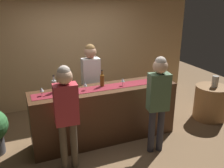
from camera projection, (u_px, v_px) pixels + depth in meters
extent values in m
plane|color=brown|center=(105.00, 138.00, 4.66)|extent=(10.00, 10.00, 0.00)
cube|color=tan|center=(76.00, 45.00, 5.83)|extent=(6.00, 0.12, 2.90)
cube|color=#472B19|center=(105.00, 114.00, 4.49)|extent=(2.63, 0.60, 1.02)
cube|color=maroon|center=(105.00, 87.00, 4.32)|extent=(2.50, 0.28, 0.01)
cylinder|color=brown|center=(102.00, 81.00, 4.35)|extent=(0.07, 0.07, 0.21)
cylinder|color=brown|center=(102.00, 73.00, 4.30)|extent=(0.03, 0.03, 0.08)
cylinder|color=black|center=(102.00, 71.00, 4.29)|extent=(0.03, 0.03, 0.02)
cylinder|color=#B2C6C1|center=(54.00, 87.00, 4.07)|extent=(0.07, 0.07, 0.21)
cylinder|color=#B2C6C1|center=(54.00, 78.00, 4.02)|extent=(0.03, 0.03, 0.08)
cylinder|color=black|center=(53.00, 76.00, 4.00)|extent=(0.03, 0.03, 0.02)
cylinder|color=silver|center=(85.00, 90.00, 4.20)|extent=(0.06, 0.06, 0.00)
cylinder|color=silver|center=(85.00, 88.00, 4.19)|extent=(0.01, 0.01, 0.08)
cone|color=silver|center=(85.00, 84.00, 4.16)|extent=(0.07, 0.07, 0.06)
cylinder|color=silver|center=(123.00, 86.00, 4.41)|extent=(0.06, 0.06, 0.00)
cylinder|color=silver|center=(123.00, 84.00, 4.40)|extent=(0.01, 0.01, 0.08)
cone|color=silver|center=(123.00, 80.00, 4.37)|extent=(0.07, 0.07, 0.06)
cylinder|color=silver|center=(42.00, 96.00, 3.96)|extent=(0.06, 0.06, 0.00)
cylinder|color=silver|center=(42.00, 93.00, 3.95)|extent=(0.01, 0.01, 0.08)
cone|color=silver|center=(42.00, 89.00, 3.93)|extent=(0.07, 0.07, 0.06)
cylinder|color=#26262B|center=(96.00, 107.00, 5.04)|extent=(0.11, 0.11, 0.79)
cylinder|color=#26262B|center=(88.00, 108.00, 4.98)|extent=(0.11, 0.11, 0.79)
cube|color=white|center=(91.00, 74.00, 4.77)|extent=(0.34, 0.20, 0.63)
sphere|color=tan|center=(90.00, 52.00, 4.63)|extent=(0.24, 0.24, 0.24)
sphere|color=olive|center=(90.00, 49.00, 4.60)|extent=(0.19, 0.19, 0.19)
cylinder|color=#33333D|center=(151.00, 131.00, 4.14)|extent=(0.11, 0.11, 0.78)
cylinder|color=#33333D|center=(160.00, 130.00, 4.17)|extent=(0.11, 0.11, 0.78)
cube|color=#4C6B4C|center=(159.00, 92.00, 3.92)|extent=(0.37, 0.26, 0.62)
sphere|color=#DBAD89|center=(160.00, 66.00, 3.78)|extent=(0.23, 0.23, 0.23)
sphere|color=#AD9E8E|center=(161.00, 62.00, 3.76)|extent=(0.18, 0.18, 0.18)
cylinder|color=brown|center=(64.00, 147.00, 3.71)|extent=(0.11, 0.11, 0.77)
cylinder|color=brown|center=(74.00, 145.00, 3.76)|extent=(0.11, 0.11, 0.77)
cube|color=#B7333D|center=(66.00, 104.00, 3.50)|extent=(0.35, 0.22, 0.61)
sphere|color=#DBAD89|center=(64.00, 76.00, 3.36)|extent=(0.23, 0.23, 0.23)
sphere|color=#AD9E8E|center=(64.00, 72.00, 3.34)|extent=(0.18, 0.18, 0.18)
cylinder|color=olive|center=(210.00, 102.00, 5.31)|extent=(0.68, 0.68, 0.74)
cylinder|color=#A8A399|center=(215.00, 82.00, 5.12)|extent=(0.13, 0.13, 0.24)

